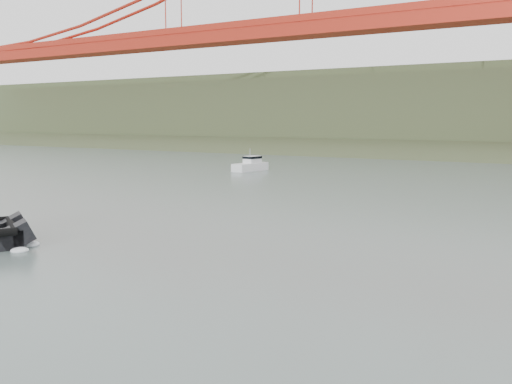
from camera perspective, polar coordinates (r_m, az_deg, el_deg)
ground at (r=25.43m, az=-10.79°, el=-7.50°), size 400.00×400.00×0.00m
motorboat at (r=71.66m, az=-0.53°, el=2.72°), size 2.41×5.44×2.89m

